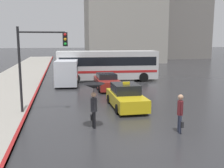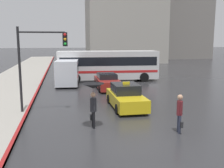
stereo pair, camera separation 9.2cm
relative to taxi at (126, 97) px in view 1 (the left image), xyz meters
name	(u,v)px [view 1 (the left image)]	position (x,y,z in m)	size (l,w,h in m)	color
ground_plane	(135,142)	(-1.04, -5.78, -0.69)	(300.00, 300.00, 0.00)	#2D2D30
taxi	(126,97)	(0.00, 0.00, 0.00)	(1.91, 4.49, 1.68)	gold
sedan_red	(107,82)	(-0.08, 6.63, -0.04)	(1.91, 4.52, 1.37)	maroon
ambulance_van	(68,71)	(-3.42, 9.98, 0.66)	(2.53, 5.90, 2.44)	silver
city_bus	(107,64)	(0.81, 11.38, 1.08)	(10.61, 3.09, 3.18)	silver
pedestrian_with_umbrella	(94,92)	(-2.52, -3.61, 1.12)	(1.09, 1.09, 2.23)	black
pedestrian_man	(180,111)	(1.32, -5.05, 0.36)	(0.30, 0.57, 1.82)	#2D3347
traffic_light	(40,54)	(-5.20, -0.45, 2.79)	(2.79, 0.38, 5.04)	black
building_tower_far	(172,5)	(23.16, 46.15, 12.11)	(15.46, 11.71, 25.60)	gray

